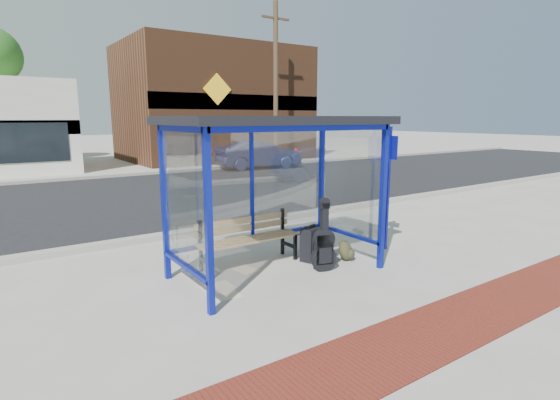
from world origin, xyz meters
TOP-DOWN VIEW (x-y plane):
  - ground at (0.00, 0.00)m, footprint 120.00×120.00m
  - brick_paver_strip at (0.00, -2.60)m, footprint 60.00×1.00m
  - curb_near at (0.00, 2.90)m, footprint 60.00×0.25m
  - street_asphalt at (0.00, 8.00)m, footprint 60.00×10.00m
  - curb_far at (0.00, 13.10)m, footprint 60.00×0.25m
  - far_sidewalk at (0.00, 15.00)m, footprint 60.00×4.00m
  - bus_shelter at (0.00, 0.07)m, footprint 3.30×1.80m
  - storefront_brown at (8.00, 18.49)m, footprint 10.00×7.08m
  - tree_right at (12.50, 22.00)m, footprint 3.60×3.60m
  - utility_pole_east at (9.00, 13.40)m, footprint 1.60×0.24m
  - bench at (-0.17, 0.61)m, footprint 1.76×0.43m
  - guitar_bag at (0.66, -0.34)m, footprint 0.42×0.22m
  - suitcase at (0.81, 0.18)m, footprint 0.41×0.33m
  - backpack at (1.31, -0.16)m, footprint 0.35×0.33m
  - sign_post at (2.37, -0.07)m, footprint 0.12×0.28m
  - newspaper_a at (-1.10, -0.33)m, footprint 0.43×0.35m
  - newspaper_b at (-1.04, -0.00)m, footprint 0.42×0.34m
  - newspaper_c at (-0.35, 0.40)m, footprint 0.35×0.42m
  - parked_car at (7.31, 12.34)m, footprint 4.11×1.80m
  - fire_hydrant at (10.47, 13.64)m, footprint 0.35×0.23m

SIDE VIEW (x-z plane):
  - ground at x=0.00m, z-range 0.00..0.00m
  - street_asphalt at x=0.00m, z-range 0.00..0.00m
  - newspaper_c at x=-0.35m, z-range 0.00..0.01m
  - newspaper_a at x=-1.10m, z-range 0.00..0.01m
  - newspaper_b at x=-1.04m, z-range 0.00..0.01m
  - far_sidewalk at x=0.00m, z-range 0.00..0.01m
  - brick_paver_strip at x=0.00m, z-range 0.00..0.01m
  - curb_near at x=0.00m, z-range 0.00..0.12m
  - curb_far at x=0.00m, z-range 0.00..0.12m
  - backpack at x=1.31m, z-range -0.01..0.34m
  - suitcase at x=0.81m, z-range -0.02..0.59m
  - guitar_bag at x=0.66m, z-range -0.15..0.96m
  - fire_hydrant at x=10.47m, z-range 0.03..0.80m
  - bench at x=-0.17m, z-range 0.05..0.89m
  - parked_car at x=7.31m, z-range 0.00..1.31m
  - sign_post at x=2.37m, z-range 0.14..2.38m
  - bus_shelter at x=0.00m, z-range 0.86..3.28m
  - storefront_brown at x=8.00m, z-range 0.00..6.40m
  - utility_pole_east at x=9.00m, z-range 0.11..8.11m
  - tree_right at x=12.50m, z-range 1.94..8.97m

